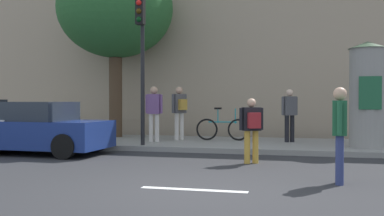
{
  "coord_description": "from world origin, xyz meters",
  "views": [
    {
      "loc": [
        1.71,
        -7.09,
        1.47
      ],
      "look_at": [
        -0.52,
        2.0,
        1.31
      ],
      "focal_mm": 41.59,
      "sensor_mm": 36.0,
      "label": 1
    }
  ],
  "objects_px": {
    "pedestrian_in_red_top": "(340,127)",
    "pedestrian_with_backpack": "(180,108)",
    "street_tree": "(115,9)",
    "pedestrian_with_bag": "(252,125)",
    "pedestrian_in_light_jacket": "(290,111)",
    "parked_car_blue": "(34,129)",
    "traffic_light": "(141,47)",
    "poster_column": "(368,94)",
    "pedestrian_tallest": "(154,109)",
    "bicycle_leaning": "(223,129)"
  },
  "relations": [
    {
      "from": "bicycle_leaning",
      "to": "poster_column",
      "type": "bearing_deg",
      "value": -15.93
    },
    {
      "from": "traffic_light",
      "to": "poster_column",
      "type": "distance_m",
      "value": 6.6
    },
    {
      "from": "pedestrian_with_backpack",
      "to": "pedestrian_with_bag",
      "type": "bearing_deg",
      "value": -54.33
    },
    {
      "from": "pedestrian_in_red_top",
      "to": "bicycle_leaning",
      "type": "bearing_deg",
      "value": 116.72
    },
    {
      "from": "street_tree",
      "to": "pedestrian_with_backpack",
      "type": "distance_m",
      "value": 4.48
    },
    {
      "from": "street_tree",
      "to": "pedestrian_in_red_top",
      "type": "relative_size",
      "value": 3.77
    },
    {
      "from": "traffic_light",
      "to": "parked_car_blue",
      "type": "distance_m",
      "value": 3.8
    },
    {
      "from": "street_tree",
      "to": "pedestrian_with_backpack",
      "type": "height_order",
      "value": "street_tree"
    },
    {
      "from": "traffic_light",
      "to": "pedestrian_in_light_jacket",
      "type": "distance_m",
      "value": 5.08
    },
    {
      "from": "pedestrian_in_red_top",
      "to": "pedestrian_in_light_jacket",
      "type": "xyz_separation_m",
      "value": [
        -1.02,
        6.25,
        0.13
      ]
    },
    {
      "from": "pedestrian_in_light_jacket",
      "to": "parked_car_blue",
      "type": "distance_m",
      "value": 7.72
    },
    {
      "from": "pedestrian_with_backpack",
      "to": "parked_car_blue",
      "type": "relative_size",
      "value": 0.43
    },
    {
      "from": "pedestrian_with_bag",
      "to": "pedestrian_in_light_jacket",
      "type": "xyz_separation_m",
      "value": [
        0.76,
        4.07,
        0.23
      ]
    },
    {
      "from": "street_tree",
      "to": "pedestrian_with_bag",
      "type": "xyz_separation_m",
      "value": [
        5.45,
        -4.67,
        -3.88
      ]
    },
    {
      "from": "traffic_light",
      "to": "parked_car_blue",
      "type": "height_order",
      "value": "traffic_light"
    },
    {
      "from": "street_tree",
      "to": "bicycle_leaning",
      "type": "distance_m",
      "value": 5.88
    },
    {
      "from": "pedestrian_in_red_top",
      "to": "pedestrian_with_bag",
      "type": "bearing_deg",
      "value": 129.23
    },
    {
      "from": "pedestrian_with_backpack",
      "to": "pedestrian_in_red_top",
      "type": "bearing_deg",
      "value": -53.02
    },
    {
      "from": "poster_column",
      "to": "pedestrian_in_light_jacket",
      "type": "relative_size",
      "value": 1.77
    },
    {
      "from": "traffic_light",
      "to": "pedestrian_with_backpack",
      "type": "relative_size",
      "value": 2.4
    },
    {
      "from": "bicycle_leaning",
      "to": "parked_car_blue",
      "type": "distance_m",
      "value": 5.92
    },
    {
      "from": "parked_car_blue",
      "to": "poster_column",
      "type": "bearing_deg",
      "value": 14.85
    },
    {
      "from": "street_tree",
      "to": "parked_car_blue",
      "type": "distance_m",
      "value": 5.85
    },
    {
      "from": "pedestrian_in_red_top",
      "to": "pedestrian_tallest",
      "type": "relative_size",
      "value": 0.96
    },
    {
      "from": "pedestrian_in_red_top",
      "to": "pedestrian_with_backpack",
      "type": "height_order",
      "value": "pedestrian_with_backpack"
    },
    {
      "from": "pedestrian_in_red_top",
      "to": "parked_car_blue",
      "type": "relative_size",
      "value": 0.42
    },
    {
      "from": "traffic_light",
      "to": "pedestrian_with_bag",
      "type": "xyz_separation_m",
      "value": [
        3.45,
        -1.95,
        -2.14
      ]
    },
    {
      "from": "parked_car_blue",
      "to": "street_tree",
      "type": "bearing_deg",
      "value": 81.35
    },
    {
      "from": "pedestrian_in_red_top",
      "to": "parked_car_blue",
      "type": "xyz_separation_m",
      "value": [
        -7.86,
        2.71,
        -0.31
      ]
    },
    {
      "from": "pedestrian_with_backpack",
      "to": "traffic_light",
      "type": "bearing_deg",
      "value": -107.22
    },
    {
      "from": "poster_column",
      "to": "street_tree",
      "type": "relative_size",
      "value": 0.46
    },
    {
      "from": "pedestrian_in_light_jacket",
      "to": "pedestrian_with_backpack",
      "type": "xyz_separation_m",
      "value": [
        -3.59,
        -0.12,
        0.09
      ]
    },
    {
      "from": "bicycle_leaning",
      "to": "parked_car_blue",
      "type": "bearing_deg",
      "value": -142.19
    },
    {
      "from": "street_tree",
      "to": "pedestrian_tallest",
      "type": "relative_size",
      "value": 3.64
    },
    {
      "from": "pedestrian_with_backpack",
      "to": "pedestrian_tallest",
      "type": "relative_size",
      "value": 1.01
    },
    {
      "from": "street_tree",
      "to": "parked_car_blue",
      "type": "relative_size",
      "value": 1.57
    },
    {
      "from": "pedestrian_tallest",
      "to": "pedestrian_in_red_top",
      "type": "bearing_deg",
      "value": -45.51
    },
    {
      "from": "poster_column",
      "to": "parked_car_blue",
      "type": "bearing_deg",
      "value": -165.15
    },
    {
      "from": "poster_column",
      "to": "pedestrian_in_light_jacket",
      "type": "distance_m",
      "value": 2.51
    },
    {
      "from": "pedestrian_with_backpack",
      "to": "street_tree",
      "type": "bearing_deg",
      "value": 164.52
    },
    {
      "from": "pedestrian_with_backpack",
      "to": "bicycle_leaning",
      "type": "relative_size",
      "value": 1.01
    },
    {
      "from": "pedestrian_in_red_top",
      "to": "pedestrian_with_backpack",
      "type": "bearing_deg",
      "value": 126.98
    },
    {
      "from": "street_tree",
      "to": "pedestrian_tallest",
      "type": "xyz_separation_m",
      "value": [
        1.98,
        -1.51,
        -3.59
      ]
    },
    {
      "from": "traffic_light",
      "to": "pedestrian_in_light_jacket",
      "type": "height_order",
      "value": "traffic_light"
    },
    {
      "from": "pedestrian_in_red_top",
      "to": "parked_car_blue",
      "type": "height_order",
      "value": "pedestrian_in_red_top"
    },
    {
      "from": "pedestrian_with_bag",
      "to": "parked_car_blue",
      "type": "height_order",
      "value": "pedestrian_with_bag"
    },
    {
      "from": "poster_column",
      "to": "street_tree",
      "type": "bearing_deg",
      "value": 168.16
    },
    {
      "from": "pedestrian_with_backpack",
      "to": "parked_car_blue",
      "type": "xyz_separation_m",
      "value": [
        -3.25,
        -3.42,
        -0.53
      ]
    },
    {
      "from": "street_tree",
      "to": "bicycle_leaning",
      "type": "bearing_deg",
      "value": -7.31
    },
    {
      "from": "pedestrian_in_light_jacket",
      "to": "pedestrian_tallest",
      "type": "distance_m",
      "value": 4.33
    }
  ]
}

